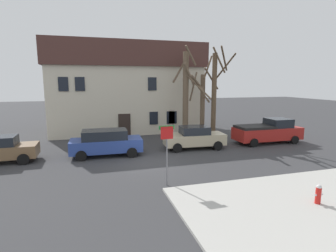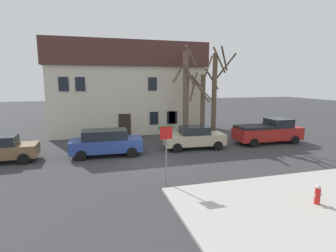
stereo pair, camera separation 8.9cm
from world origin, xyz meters
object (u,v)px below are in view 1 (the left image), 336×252
object	(u,v)px
car_blue_wagon	(106,142)
building_main	(126,87)
bicycle_leaning	(87,144)
tree_bare_near	(186,92)
tree_bare_mid	(202,102)
tree_bare_far	(215,92)
car_beige_sedan	(194,137)
street_sign_pole	(167,144)
fire_hydrant	(318,194)
pickup_truck_red	(268,131)

from	to	relation	value
car_blue_wagon	building_main	bearing A→B (deg)	74.70
building_main	bicycle_leaning	world-z (taller)	building_main
tree_bare_near	tree_bare_mid	size ratio (longest dim) A/B	1.29
tree_bare_far	car_beige_sedan	world-z (taller)	tree_bare_far
car_blue_wagon	bicycle_leaning	xyz separation A→B (m)	(-1.27, 2.30, -0.56)
street_sign_pole	bicycle_leaning	size ratio (longest dim) A/B	1.76
tree_bare_far	bicycle_leaning	xyz separation A→B (m)	(-10.65, -0.49, -3.73)
tree_bare_mid	fire_hydrant	world-z (taller)	tree_bare_mid
tree_bare_near	pickup_truck_red	xyz separation A→B (m)	(5.82, -3.83, -3.10)
building_main	car_blue_wagon	distance (m)	10.73
tree_bare_mid	fire_hydrant	xyz separation A→B (m)	(-0.89, -13.98, -2.71)
fire_hydrant	street_sign_pole	size ratio (longest dim) A/B	0.27
tree_bare_mid	tree_bare_near	bearing A→B (deg)	173.36
tree_bare_near	tree_bare_far	bearing A→B (deg)	-30.79
building_main	car_beige_sedan	xyz separation A→B (m)	(3.83, -9.62, -3.58)
building_main	tree_bare_near	xyz separation A→B (m)	(4.56, -5.71, -0.37)
pickup_truck_red	street_sign_pole	xyz separation A→B (m)	(-10.52, -6.50, 1.10)
tree_bare_near	car_blue_wagon	bearing A→B (deg)	-150.62
car_blue_wagon	tree_bare_far	bearing A→B (deg)	16.57
pickup_truck_red	fire_hydrant	bearing A→B (deg)	-117.00
tree_bare_far	fire_hydrant	bearing A→B (deg)	-97.03
street_sign_pole	building_main	bearing A→B (deg)	89.46
bicycle_leaning	street_sign_pole	bearing A→B (deg)	-66.06
tree_bare_near	car_blue_wagon	size ratio (longest dim) A/B	1.67
car_blue_wagon	car_beige_sedan	distance (m)	6.51
tree_bare_near	fire_hydrant	world-z (taller)	tree_bare_near
car_beige_sedan	street_sign_pole	world-z (taller)	street_sign_pole
tree_bare_near	pickup_truck_red	distance (m)	7.62
tree_bare_near	tree_bare_mid	bearing A→B (deg)	-6.64
building_main	tree_bare_near	bearing A→B (deg)	-51.41
tree_bare_far	fire_hydrant	world-z (taller)	tree_bare_far
bicycle_leaning	building_main	bearing A→B (deg)	62.17
tree_bare_mid	pickup_truck_red	world-z (taller)	tree_bare_mid
bicycle_leaning	tree_bare_mid	bearing A→B (deg)	9.14
pickup_truck_red	street_sign_pole	bearing A→B (deg)	-148.31
car_beige_sedan	fire_hydrant	xyz separation A→B (m)	(1.28, -10.23, -0.32)
tree_bare_far	pickup_truck_red	world-z (taller)	tree_bare_far
pickup_truck_red	street_sign_pole	world-z (taller)	street_sign_pole
tree_bare_near	street_sign_pole	bearing A→B (deg)	-114.50
car_blue_wagon	bicycle_leaning	distance (m)	2.69
pickup_truck_red	fire_hydrant	distance (m)	11.58
tree_bare_mid	street_sign_pole	distance (m)	11.94
tree_bare_far	tree_bare_mid	bearing A→B (deg)	121.99
pickup_truck_red	tree_bare_far	bearing A→B (deg)	145.19
street_sign_pole	bicycle_leaning	world-z (taller)	street_sign_pole
building_main	tree_bare_far	distance (m)	9.69
building_main	tree_bare_far	size ratio (longest dim) A/B	1.91
tree_bare_far	bicycle_leaning	distance (m)	11.30
tree_bare_near	fire_hydrant	size ratio (longest dim) A/B	10.00
building_main	car_beige_sedan	size ratio (longest dim) A/B	3.23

